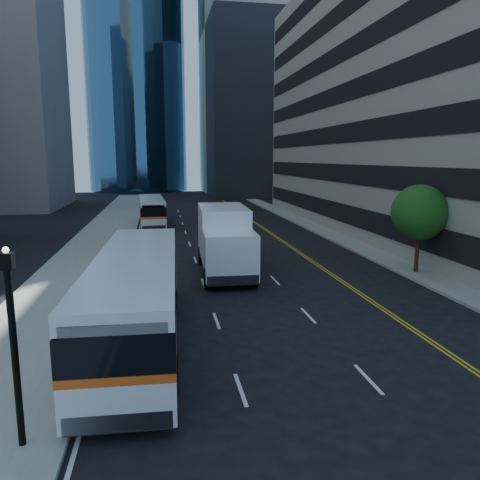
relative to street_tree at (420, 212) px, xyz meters
The scene contains 9 objects.
ground 12.58m from the street_tree, 138.37° to the right, with size 160.00×160.00×0.00m, color black.
sidewalk_west 26.11m from the street_tree, 138.92° to the left, with size 5.00×90.00×0.15m, color gray.
sidewalk_east 17.37m from the street_tree, 90.00° to the left, with size 2.00×90.00×0.15m, color gray.
office_tower_north 69.80m from the street_tree, 82.00° to the left, with size 30.00×28.00×60.00m, color gray.
street_tree is the anchor object (origin of this frame).
lamp_post 22.82m from the street_tree, 142.13° to the right, with size 0.28×0.28×4.56m.
bus_front 17.57m from the street_tree, 153.23° to the right, with size 3.18×12.86×3.29m.
bus_rear 28.20m from the street_tree, 123.70° to the left, with size 2.85×10.81×2.76m.
box_truck 11.34m from the street_tree, 169.17° to the left, with size 3.07×8.12×3.84m.
Camera 1 is at (-5.66, -16.61, 6.73)m, focal length 35.00 mm.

